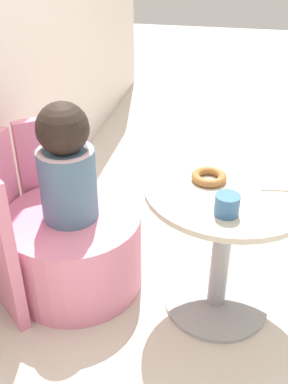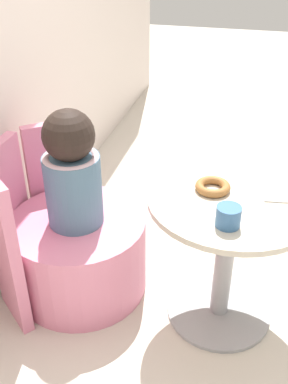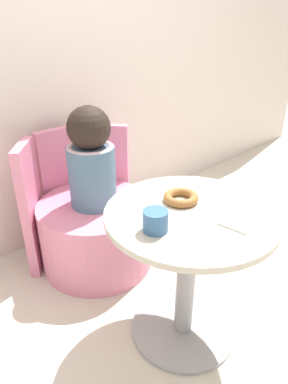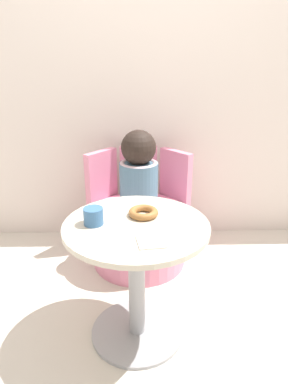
{
  "view_description": "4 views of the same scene",
  "coord_description": "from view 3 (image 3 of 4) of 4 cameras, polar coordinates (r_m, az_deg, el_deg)",
  "views": [
    {
      "loc": [
        -1.62,
        0.01,
        1.53
      ],
      "look_at": [
        -0.09,
        0.34,
        0.57
      ],
      "focal_mm": 42.0,
      "sensor_mm": 36.0,
      "label": 1
    },
    {
      "loc": [
        -1.6,
        -0.04,
        1.57
      ],
      "look_at": [
        -0.05,
        0.36,
        0.58
      ],
      "focal_mm": 42.0,
      "sensor_mm": 36.0,
      "label": 2
    },
    {
      "loc": [
        -0.98,
        -0.7,
        1.28
      ],
      "look_at": [
        -0.03,
        0.32,
        0.57
      ],
      "focal_mm": 32.0,
      "sensor_mm": 36.0,
      "label": 3
    },
    {
      "loc": [
        -0.08,
        -1.38,
        1.33
      ],
      "look_at": [
        -0.04,
        0.34,
        0.65
      ],
      "focal_mm": 32.0,
      "sensor_mm": 36.0,
      "label": 4
    }
  ],
  "objects": [
    {
      "name": "child_figure",
      "position": [
        1.77,
        -8.82,
        5.38
      ],
      "size": [
        0.25,
        0.25,
        0.53
      ],
      "color": "slate",
      "rests_on": "tub_chair"
    },
    {
      "name": "booth_backrest",
      "position": [
        2.09,
        -12.36,
        0.1
      ],
      "size": [
        0.73,
        0.26,
        0.73
      ],
      "color": "pink",
      "rests_on": "ground_plane"
    },
    {
      "name": "ground_plane",
      "position": [
        1.76,
        8.37,
        -20.22
      ],
      "size": [
        12.0,
        12.0,
        0.0
      ],
      "primitive_type": "plane",
      "color": "beige"
    },
    {
      "name": "donut",
      "position": [
        1.37,
        6.17,
        -0.92
      ],
      "size": [
        0.14,
        0.14,
        0.03
      ],
      "color": "#9E6633",
      "rests_on": "round_table"
    },
    {
      "name": "tub_chair",
      "position": [
        1.98,
        -7.91,
        -6.81
      ],
      "size": [
        0.63,
        0.63,
        0.39
      ],
      "color": "pink",
      "rests_on": "ground_plane"
    },
    {
      "name": "cup",
      "position": [
        1.17,
        1.81,
        -4.78
      ],
      "size": [
        0.09,
        0.09,
        0.08
      ],
      "color": "#386699",
      "rests_on": "round_table"
    },
    {
      "name": "back_wall",
      "position": [
        2.08,
        -16.14,
        23.64
      ],
      "size": [
        6.0,
        0.06,
        2.4
      ],
      "color": "silver",
      "rests_on": "ground_plane"
    },
    {
      "name": "round_table",
      "position": [
        1.43,
        7.25,
        -10.27
      ],
      "size": [
        0.67,
        0.67,
        0.63
      ],
      "color": "#99999E",
      "rests_on": "ground_plane"
    },
    {
      "name": "paper_napkin",
      "position": [
        1.28,
        15.41,
        -4.9
      ],
      "size": [
        0.13,
        0.13,
        0.01
      ],
      "color": "silver",
      "rests_on": "round_table"
    }
  ]
}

